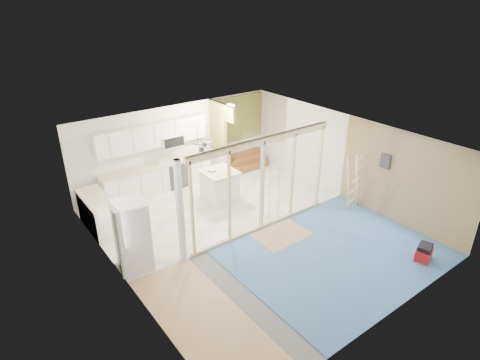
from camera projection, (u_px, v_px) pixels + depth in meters
room at (253, 188)px, 10.14m from camera, size 7.01×8.01×2.61m
floor_overlays at (253, 229)px, 10.77m from camera, size 7.00×8.00×0.03m
stud_frame at (246, 180)px, 9.88m from camera, size 4.66×0.14×2.60m
base_cabinets at (142, 187)px, 12.06m from camera, size 4.45×2.24×0.93m
upper_cabinets at (155, 136)px, 12.23m from camera, size 3.60×0.41×0.85m
green_partition at (234, 144)px, 14.04m from camera, size 2.25×1.51×2.60m
pot_rack at (203, 144)px, 11.04m from camera, size 0.52×0.52×0.72m
sheathing_panel at (404, 180)px, 10.57m from camera, size 0.02×4.00×2.60m
electrical_panel at (385, 161)px, 10.83m from camera, size 0.04×0.30×0.40m
ceiling_light at (229, 107)px, 12.54m from camera, size 0.32×0.32×0.08m
fridge at (133, 236)px, 8.98m from camera, size 0.86×0.84×1.70m
island at (220, 186)px, 12.11m from camera, size 0.99×0.99×0.96m
bowl at (213, 170)px, 11.92m from camera, size 0.30×0.30×0.06m
soap_bottle_a at (159, 160)px, 12.41m from camera, size 0.12×0.12×0.26m
soap_bottle_b at (201, 150)px, 13.30m from camera, size 0.12×0.12×0.21m
toolbox at (424, 253)px, 9.48m from camera, size 0.52×0.45×0.42m
ladder at (353, 181)px, 11.46m from camera, size 0.93×0.05×1.73m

